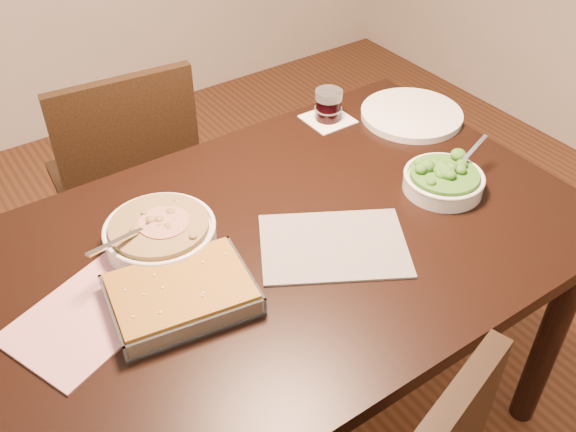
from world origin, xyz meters
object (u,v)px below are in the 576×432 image
(baking_dish, at_px, (181,294))
(stew_bowl, at_px, (160,233))
(broccoli_bowl, at_px, (444,180))
(dinner_plate, at_px, (411,114))
(table, at_px, (284,268))
(wine_tumbler, at_px, (328,104))
(chair_far, at_px, (127,176))

(baking_dish, bearing_deg, stew_bowl, 86.04)
(broccoli_bowl, height_order, dinner_plate, broccoli_bowl)
(table, height_order, dinner_plate, dinner_plate)
(broccoli_bowl, bearing_deg, stew_bowl, 162.72)
(stew_bowl, bearing_deg, wine_tumbler, 19.21)
(baking_dish, bearing_deg, dinner_plate, 26.73)
(baking_dish, xyz_separation_m, chair_far, (0.20, 0.82, -0.28))
(stew_bowl, xyz_separation_m, chair_far, (0.15, 0.64, -0.29))
(table, distance_m, stew_bowl, 0.30)
(wine_tumbler, height_order, chair_far, chair_far)
(stew_bowl, distance_m, broccoli_bowl, 0.69)
(wine_tumbler, bearing_deg, dinner_plate, -31.87)
(dinner_plate, height_order, chair_far, chair_far)
(broccoli_bowl, xyz_separation_m, baking_dish, (-0.70, 0.02, -0.00))
(wine_tumbler, relative_size, dinner_plate, 0.30)
(table, bearing_deg, chair_far, 96.07)
(wine_tumbler, bearing_deg, baking_dish, -149.22)
(broccoli_bowl, distance_m, dinner_plate, 0.35)
(stew_bowl, height_order, wine_tumbler, stew_bowl)
(stew_bowl, xyz_separation_m, wine_tumbler, (0.63, 0.22, 0.02))
(dinner_plate, distance_m, chair_far, 0.91)
(stew_bowl, xyz_separation_m, baking_dish, (-0.04, -0.18, -0.01))
(broccoli_bowl, relative_size, chair_far, 0.25)
(dinner_plate, bearing_deg, wine_tumbler, 148.13)
(table, xyz_separation_m, baking_dish, (-0.28, -0.05, 0.12))
(table, bearing_deg, baking_dish, -170.03)
(stew_bowl, relative_size, broccoli_bowl, 1.18)
(broccoli_bowl, relative_size, wine_tumbler, 2.53)
(broccoli_bowl, distance_m, baking_dish, 0.70)
(wine_tumbler, bearing_deg, broccoli_bowl, -86.01)
(dinner_plate, bearing_deg, table, -159.46)
(broccoli_bowl, bearing_deg, chair_far, 120.89)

